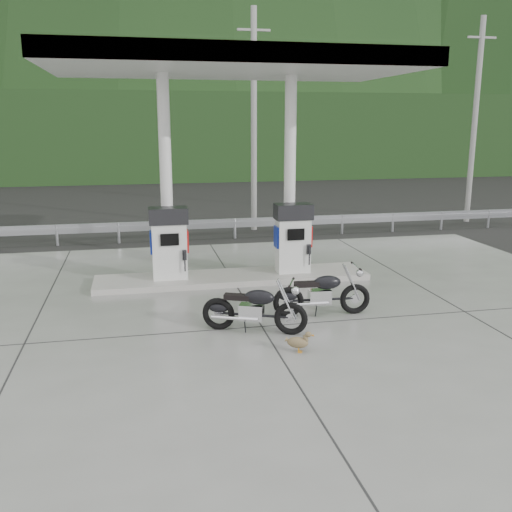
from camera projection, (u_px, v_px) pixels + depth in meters
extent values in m
plane|color=black|center=(252.00, 312.00, 12.38)|extent=(160.00, 160.00, 0.00)
cube|color=slate|center=(252.00, 311.00, 12.38)|extent=(18.00, 14.00, 0.02)
cube|color=#9C9991|center=(233.00, 278.00, 14.74)|extent=(7.00, 1.40, 0.15)
cylinder|color=white|center=(166.00, 177.00, 14.22)|extent=(0.30, 0.30, 5.00)
cylinder|color=white|center=(290.00, 175.00, 14.85)|extent=(0.30, 0.30, 5.00)
cube|color=white|center=(231.00, 64.00, 13.53)|extent=(8.50, 5.00, 0.40)
cube|color=black|center=(196.00, 223.00, 23.34)|extent=(60.00, 7.00, 0.01)
cylinder|color=gray|center=(254.00, 122.00, 20.92)|extent=(0.22, 0.22, 8.00)
cylinder|color=gray|center=(475.00, 122.00, 22.71)|extent=(0.22, 0.22, 8.00)
cube|color=black|center=(168.00, 137.00, 40.28)|extent=(80.00, 6.00, 6.00)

